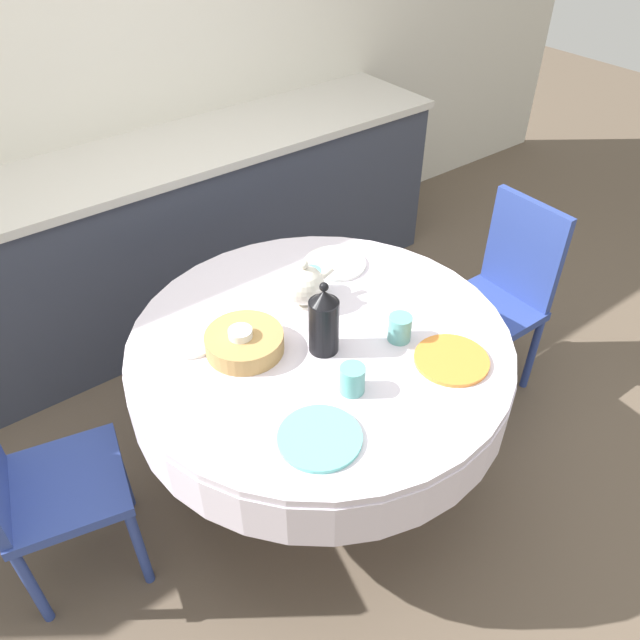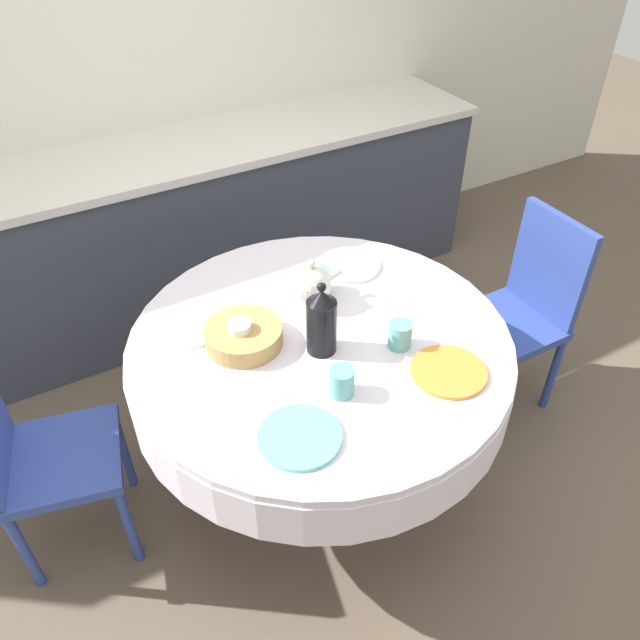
# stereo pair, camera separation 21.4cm
# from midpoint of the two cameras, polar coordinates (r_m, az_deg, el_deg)

# --- Properties ---
(ground_plane) EXTENTS (12.00, 12.00, 0.00)m
(ground_plane) POSITION_cam_midpoint_polar(r_m,az_deg,el_deg) (2.76, -2.29, -13.90)
(ground_plane) COLOR brown
(wall_back) EXTENTS (7.00, 0.05, 2.60)m
(wall_back) POSITION_cam_midpoint_polar(r_m,az_deg,el_deg) (3.36, -21.51, 21.16)
(wall_back) COLOR silver
(wall_back) RESTS_ON ground_plane
(kitchen_counter) EXTENTS (3.24, 0.64, 0.95)m
(kitchen_counter) POSITION_cam_midpoint_polar(r_m,az_deg,el_deg) (3.39, -16.32, 6.83)
(kitchen_counter) COLOR #383D4C
(kitchen_counter) RESTS_ON ground_plane
(dining_table) EXTENTS (1.36, 1.36, 0.77)m
(dining_table) POSITION_cam_midpoint_polar(r_m,az_deg,el_deg) (2.27, -2.70, -4.08)
(dining_table) COLOR tan
(dining_table) RESTS_ON ground_plane
(chair_left) EXTENTS (0.40, 0.40, 0.94)m
(chair_left) POSITION_cam_midpoint_polar(r_m,az_deg,el_deg) (2.91, 14.25, 2.51)
(chair_left) COLOR #2D428E
(chair_left) RESTS_ON ground_plane
(chair_right) EXTENTS (0.48, 0.48, 0.94)m
(chair_right) POSITION_cam_midpoint_polar(r_m,az_deg,el_deg) (2.33, -27.31, -12.99)
(chair_right) COLOR #2D428E
(chair_right) RESTS_ON ground_plane
(plate_near_left) EXTENTS (0.25, 0.25, 0.01)m
(plate_near_left) POSITION_cam_midpoint_polar(r_m,az_deg,el_deg) (1.86, -3.38, -10.86)
(plate_near_left) COLOR #60BCB7
(plate_near_left) RESTS_ON dining_table
(cup_near_left) EXTENTS (0.08, 0.08, 0.10)m
(cup_near_left) POSITION_cam_midpoint_polar(r_m,az_deg,el_deg) (1.97, -0.14, -5.58)
(cup_near_left) COLOR #5BA39E
(cup_near_left) RESTS_ON dining_table
(plate_near_right) EXTENTS (0.25, 0.25, 0.01)m
(plate_near_right) POSITION_cam_midpoint_polar(r_m,az_deg,el_deg) (2.12, 9.13, -3.74)
(plate_near_right) COLOR orange
(plate_near_right) RESTS_ON dining_table
(cup_near_right) EXTENTS (0.08, 0.08, 0.10)m
(cup_near_right) POSITION_cam_midpoint_polar(r_m,az_deg,el_deg) (2.16, 4.51, -0.86)
(cup_near_right) COLOR #5BA39E
(cup_near_right) RESTS_ON dining_table
(plate_far_left) EXTENTS (0.25, 0.25, 0.01)m
(plate_far_left) POSITION_cam_midpoint_polar(r_m,az_deg,el_deg) (2.26, -14.49, -1.42)
(plate_far_left) COLOR white
(plate_far_left) RESTS_ON dining_table
(cup_far_left) EXTENTS (0.08, 0.08, 0.10)m
(cup_far_left) POSITION_cam_midpoint_polar(r_m,az_deg,el_deg) (2.13, -10.09, -2.02)
(cup_far_left) COLOR white
(cup_far_left) RESTS_ON dining_table
(plate_far_right) EXTENTS (0.25, 0.25, 0.01)m
(plate_far_right) POSITION_cam_midpoint_polar(r_m,az_deg,el_deg) (2.54, -1.04, 5.11)
(plate_far_right) COLOR white
(plate_far_right) RESTS_ON dining_table
(cup_far_right) EXTENTS (0.08, 0.08, 0.10)m
(cup_far_right) POSITION_cam_midpoint_polar(r_m,az_deg,el_deg) (2.38, -3.42, 3.50)
(cup_far_right) COLOR #5BA39E
(cup_far_right) RESTS_ON dining_table
(coffee_carafe) EXTENTS (0.10, 0.10, 0.28)m
(coffee_carafe) POSITION_cam_midpoint_polar(r_m,az_deg,el_deg) (2.07, -2.61, -0.25)
(coffee_carafe) COLOR black
(coffee_carafe) RESTS_ON dining_table
(teapot) EXTENTS (0.21, 0.15, 0.19)m
(teapot) POSITION_cam_midpoint_polar(r_m,az_deg,el_deg) (2.29, -4.07, 3.08)
(teapot) COLOR silver
(teapot) RESTS_ON dining_table
(bread_basket) EXTENTS (0.27, 0.27, 0.07)m
(bread_basket) POSITION_cam_midpoint_polar(r_m,az_deg,el_deg) (2.15, -9.76, -2.13)
(bread_basket) COLOR #AD844C
(bread_basket) RESTS_ON dining_table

